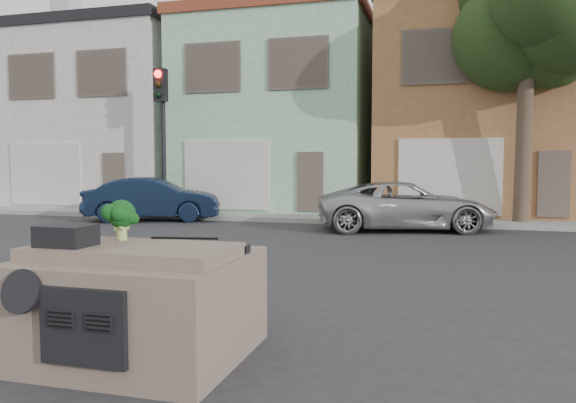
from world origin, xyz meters
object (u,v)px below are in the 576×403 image
at_px(traffic_signal, 162,143).
at_px(broccoli, 121,220).
at_px(silver_pickup, 405,230).
at_px(navy_sedan, 153,221).

xyz_separation_m(traffic_signal, broccoli, (6.20, -12.36, -1.22)).
bearing_deg(broccoli, silver_pickup, 79.27).
height_order(traffic_signal, broccoli, traffic_signal).
bearing_deg(silver_pickup, traffic_signal, 65.94).
bearing_deg(silver_pickup, broccoli, 154.72).
height_order(silver_pickup, traffic_signal, traffic_signal).
xyz_separation_m(silver_pickup, broccoli, (-2.08, -10.97, 1.33)).
height_order(silver_pickup, broccoli, broccoli).
distance_m(navy_sedan, broccoli, 12.87).
xyz_separation_m(silver_pickup, traffic_signal, (-8.28, 1.39, 2.55)).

